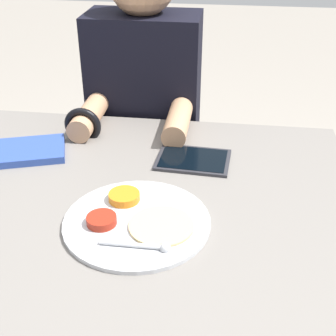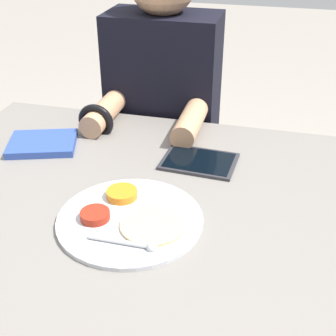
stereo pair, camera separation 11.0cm
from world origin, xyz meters
TOP-DOWN VIEW (x-y plane):
  - dining_table at (0.00, 0.00)m, footprint 1.11×0.91m
  - thali_tray at (0.05, -0.09)m, footprint 0.32×0.32m
  - red_notebook at (-0.30, 0.18)m, footprint 0.22×0.20m
  - tablet_device at (0.15, 0.20)m, footprint 0.20×0.15m
  - person_diner at (-0.05, 0.57)m, footprint 0.37×0.43m

SIDE VIEW (x-z plane):
  - dining_table at x=0.00m, z-range 0.00..0.75m
  - person_diner at x=-0.05m, z-range -0.03..1.22m
  - tablet_device at x=0.15m, z-range 0.75..0.76m
  - thali_tray at x=0.05m, z-range 0.74..0.77m
  - red_notebook at x=-0.30m, z-range 0.75..0.77m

